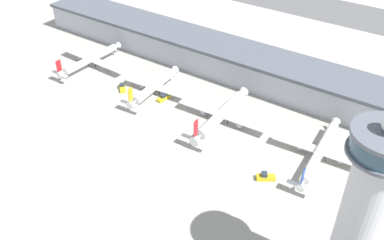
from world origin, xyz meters
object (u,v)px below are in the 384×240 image
(airplane_gate_alpha, at_px, (91,59))
(service_truck_fuel, at_px, (164,97))
(airplane_gate_delta, at_px, (320,151))
(service_truck_baggage, at_px, (266,177))
(airplane_gate_charlie, at_px, (221,115))
(control_tower, at_px, (362,214))
(service_truck_water, at_px, (122,88))
(airplane_gate_bravo, at_px, (154,87))
(service_truck_catering, at_px, (365,163))

(airplane_gate_alpha, xyz_separation_m, service_truck_fuel, (50.39, -3.51, -3.17))
(airplane_gate_alpha, relative_size, airplane_gate_delta, 0.92)
(airplane_gate_alpha, distance_m, service_truck_baggage, 115.85)
(airplane_gate_charlie, bearing_deg, airplane_gate_delta, 1.21)
(control_tower, xyz_separation_m, service_truck_water, (-120.97, 44.43, -29.25))
(airplane_gate_delta, height_order, service_truck_fuel, airplane_gate_delta)
(airplane_gate_alpha, bearing_deg, airplane_gate_charlie, -2.88)
(airplane_gate_bravo, bearing_deg, airplane_gate_delta, -0.72)
(control_tower, relative_size, service_truck_fuel, 7.45)
(airplane_gate_bravo, bearing_deg, airplane_gate_charlie, -2.91)
(service_truck_fuel, height_order, service_truck_water, service_truck_fuel)
(service_truck_baggage, height_order, service_truck_water, service_truck_baggage)
(airplane_gate_bravo, xyz_separation_m, airplane_gate_charlie, (37.88, -1.93, 0.20))
(control_tower, bearing_deg, service_truck_fuel, 153.81)
(control_tower, height_order, airplane_gate_alpha, control_tower)
(airplane_gate_alpha, distance_m, service_truck_fuel, 50.61)
(airplane_gate_bravo, bearing_deg, control_tower, -25.34)
(service_truck_catering, height_order, service_truck_fuel, service_truck_fuel)
(service_truck_water, bearing_deg, service_truck_catering, 5.76)
(airplane_gate_delta, bearing_deg, control_tower, -63.35)
(airplane_gate_delta, xyz_separation_m, service_truck_catering, (15.78, 6.70, -2.96))
(airplane_gate_charlie, distance_m, service_truck_fuel, 31.42)
(service_truck_fuel, bearing_deg, airplane_gate_bravo, 168.69)
(airplane_gate_alpha, bearing_deg, service_truck_fuel, -3.98)
(airplane_gate_bravo, bearing_deg, service_truck_catering, 3.36)
(service_truck_fuel, relative_size, service_truck_baggage, 1.14)
(service_truck_catering, distance_m, service_truck_baggage, 39.41)
(control_tower, distance_m, service_truck_catering, 63.58)
(airplane_gate_bravo, relative_size, service_truck_catering, 4.97)
(airplane_gate_bravo, bearing_deg, service_truck_fuel, -11.31)
(service_truck_catering, xyz_separation_m, service_truck_baggage, (-27.49, -28.23, 0.19))
(control_tower, bearing_deg, airplane_gate_bravo, 154.66)
(service_truck_fuel, bearing_deg, control_tower, -26.19)
(service_truck_baggage, bearing_deg, airplane_gate_bravo, 162.00)
(airplane_gate_bravo, bearing_deg, service_truck_baggage, -18.00)
(airplane_gate_bravo, height_order, airplane_gate_delta, airplane_gate_bravo)
(control_tower, bearing_deg, service_truck_baggage, 142.86)
(service_truck_fuel, height_order, service_truck_baggage, service_truck_baggage)
(service_truck_fuel, bearing_deg, airplane_gate_alpha, 176.02)
(service_truck_catering, xyz_separation_m, service_truck_water, (-112.14, -11.32, 0.01))
(control_tower, height_order, service_truck_baggage, control_tower)
(control_tower, xyz_separation_m, airplane_gate_delta, (-24.61, 49.04, -26.31))
(service_truck_catering, height_order, service_truck_baggage, service_truck_baggage)
(airplane_gate_charlie, xyz_separation_m, service_truck_fuel, (-31.25, 0.60, -3.17))
(control_tower, bearing_deg, airplane_gate_alpha, 160.74)
(airplane_gate_alpha, relative_size, airplane_gate_charlie, 0.97)
(airplane_gate_bravo, height_order, service_truck_water, airplane_gate_bravo)
(airplane_gate_bravo, distance_m, service_truck_fuel, 7.38)
(service_truck_catering, bearing_deg, airplane_gate_bravo, -176.64)
(airplane_gate_alpha, bearing_deg, airplane_gate_bravo, -2.86)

